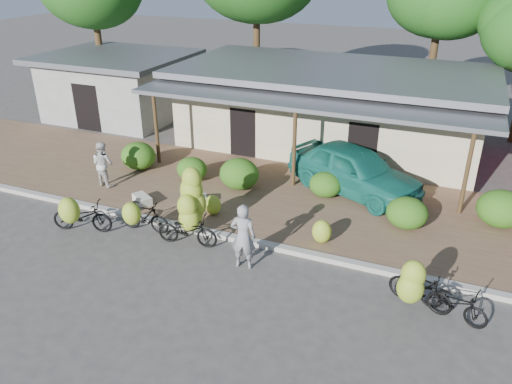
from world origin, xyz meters
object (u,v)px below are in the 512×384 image
bike_center (190,213)px  vendor (243,236)px  bystander (103,164)px  sack_near (194,200)px  bike_left (142,216)px  sack_far (142,200)px  bike_right (417,287)px  teal_van (354,169)px  bike_far_left (80,215)px  bike_far_right (454,302)px

bike_center → vendor: bearing=-116.8°
bystander → sack_near: bearing=-173.4°
bike_left → sack_far: size_ratio=2.17×
bike_right → sack_near: size_ratio=1.92×
sack_far → vendor: vendor is taller
teal_van → sack_far: bearing=144.9°
bike_center → bike_right: (6.43, -0.83, -0.20)m
bike_left → bike_center: bike_center is taller
bystander → bike_center: bearing=165.6°
bike_left → bystander: 3.78m
bike_center → teal_van: bearing=-45.1°
vendor → bike_center: bearing=-27.4°
bystander → bike_far_left: bearing=123.9°
bike_left → bike_far_right: size_ratio=0.95×
bike_left → sack_far: 1.80m
bike_center → bystander: size_ratio=1.36×
sack_near → sack_far: sack_near is taller
bike_left → sack_far: bearing=31.6°
bike_center → bike_far_right: size_ratio=1.28×
teal_van → bike_far_left: bearing=154.5°
bike_far_left → vendor: (5.23, 0.21, 0.34)m
bike_left → sack_near: 2.15m
bike_right → teal_van: 6.30m
bike_far_left → teal_van: teal_van is taller
bike_far_left → bike_left: bearing=-83.3°
bike_far_left → sack_far: bearing=-33.6°
bystander → teal_van: size_ratio=0.33×
sack_far → teal_van: size_ratio=0.15×
sack_near → bystander: (-3.67, 0.14, 0.66)m
bike_center → bike_far_left: bearing=97.8°
bike_left → bike_far_left: bearing=108.5°
bike_far_right → bystander: (-11.86, 2.70, 0.50)m
bike_far_left → vendor: size_ratio=1.05×
teal_van → vendor: bearing=-172.3°
sack_near → bystander: bearing=177.8°
bike_far_right → bike_left: bearing=107.3°
bike_center → bike_far_right: bearing=-103.4°
bike_far_left → bystander: bearing=9.9°
sack_far → bike_left: bearing=-55.1°
sack_far → vendor: (4.52, -1.93, 0.67)m
sack_far → bike_far_right: bearing=-11.3°
bike_far_left → vendor: vendor is taller
bike_right → bystander: 11.38m
sack_near → bike_center: bearing=-63.1°
bike_center → vendor: (1.98, -0.69, 0.05)m
bike_right → sack_near: bike_right is taller
bike_left → bike_right: bearing=-97.8°
bike_left → vendor: bearing=-101.0°
sack_near → sack_far: (-1.61, -0.59, -0.01)m
bike_center → bike_left: bearing=90.2°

